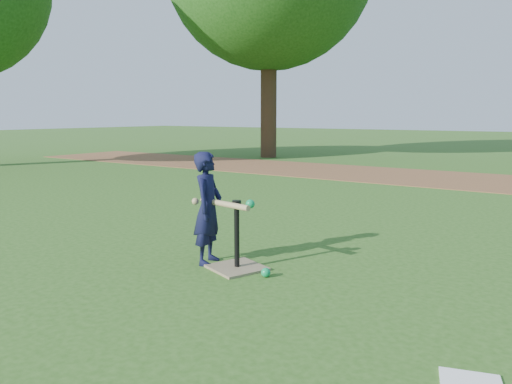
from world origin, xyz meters
The scene contains 7 objects.
ground centered at (0.00, 0.00, 0.00)m, with size 80.00×80.00×0.00m, color #285116.
dirt_strip centered at (0.00, 7.50, 0.01)m, with size 24.00×3.00×0.01m, color brown.
child centered at (-0.29, 0.08, 0.51)m, with size 0.37×0.25×1.02m, color black.
wiffle_ball_ground centered at (0.37, 0.03, 0.04)m, with size 0.08×0.08×0.08m, color #0D8F4C.
clipboard centered at (2.15, -0.79, 0.01)m, with size 0.30×0.23×0.01m, color white.
batting_tee centered at (0.04, 0.08, 0.11)m, with size 0.56×0.56×0.61m.
swing_action centered at (-0.07, 0.07, 0.58)m, with size 0.63×0.21×0.08m.
Camera 1 is at (2.56, -3.35, 1.35)m, focal length 35.00 mm.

